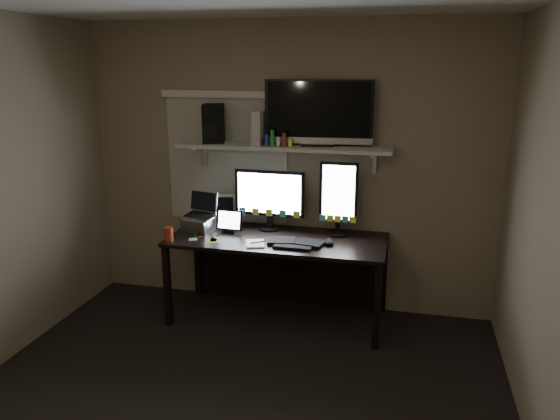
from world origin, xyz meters
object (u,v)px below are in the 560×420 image
(laptop, at_px, (200,212))
(tv, at_px, (319,113))
(mouse, at_px, (329,242))
(cup, at_px, (169,234))
(game_console, at_px, (259,128))
(monitor_landscape, at_px, (270,199))
(keyboard, at_px, (296,242))
(tablet, at_px, (230,221))
(desk, at_px, (281,253))
(monitor_portrait, at_px, (339,199))
(speaker, at_px, (213,123))

(laptop, xyz_separation_m, tv, (0.99, 0.19, 0.85))
(mouse, relative_size, cup, 1.03)
(cup, height_order, game_console, game_console)
(monitor_landscape, height_order, cup, monitor_landscape)
(keyboard, relative_size, tablet, 1.99)
(desk, relative_size, game_console, 6.45)
(mouse, height_order, cup, cup)
(monitor_portrait, xyz_separation_m, cup, (-1.33, -0.47, -0.26))
(monitor_landscape, distance_m, mouse, 0.69)
(laptop, bearing_deg, speaker, 76.57)
(tv, height_order, game_console, tv)
(laptop, bearing_deg, tv, 26.20)
(desk, bearing_deg, mouse, -23.26)
(desk, bearing_deg, cup, -155.03)
(mouse, xyz_separation_m, tv, (-0.16, 0.31, 0.99))
(game_console, bearing_deg, tv, 7.21)
(monitor_portrait, relative_size, tablet, 2.74)
(keyboard, height_order, tv, tv)
(monitor_portrait, bearing_deg, game_console, -178.46)
(speaker, bearing_deg, desk, -24.10)
(keyboard, relative_size, tv, 0.52)
(desk, xyz_separation_m, tv, (0.29, 0.12, 1.19))
(laptop, relative_size, cup, 2.88)
(keyboard, height_order, speaker, speaker)
(tv, bearing_deg, desk, -162.51)
(tv, distance_m, game_console, 0.51)
(desk, height_order, mouse, mouse)
(monitor_portrait, distance_m, mouse, 0.40)
(tablet, height_order, tv, tv)
(monitor_landscape, relative_size, mouse, 5.26)
(monitor_portrait, xyz_separation_m, laptop, (-1.18, -0.15, -0.16))
(monitor_portrait, bearing_deg, monitor_landscape, 177.87)
(monitor_landscape, distance_m, keyboard, 0.52)
(desk, xyz_separation_m, cup, (-0.85, -0.40, 0.23))
(cup, bearing_deg, monitor_landscape, 34.43)
(monitor_portrait, bearing_deg, cup, -159.93)
(desk, relative_size, cup, 15.81)
(desk, height_order, tablet, tablet)
(desk, distance_m, cup, 0.97)
(keyboard, height_order, cup, cup)
(monitor_landscape, bearing_deg, speaker, -177.22)
(cup, distance_m, speaker, 1.01)
(mouse, relative_size, tablet, 0.50)
(desk, relative_size, monitor_landscape, 2.93)
(monitor_landscape, xyz_separation_m, tv, (0.41, 0.01, 0.75))
(cup, xyz_separation_m, game_console, (0.65, 0.46, 0.83))
(cup, height_order, speaker, speaker)
(cup, relative_size, speaker, 0.35)
(desk, height_order, game_console, game_console)
(laptop, bearing_deg, cup, -99.40)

